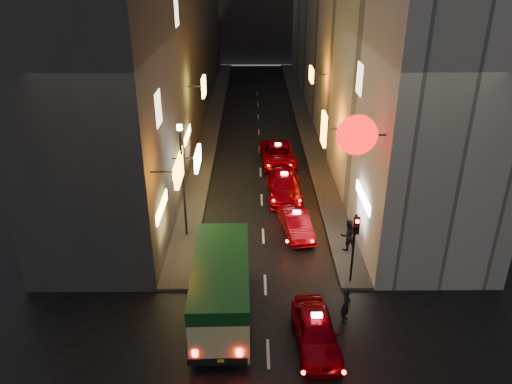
{
  "coord_description": "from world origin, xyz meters",
  "views": [
    {
      "loc": [
        -0.59,
        -10.77,
        13.95
      ],
      "look_at": [
        -0.4,
        13.0,
        2.69
      ],
      "focal_mm": 35.0,
      "sensor_mm": 36.0,
      "label": 1
    }
  ],
  "objects_px": {
    "traffic_light": "(355,235)",
    "minibus": "(221,282)",
    "lamp_post": "(183,174)",
    "taxi_near": "(316,329)",
    "pedestrian_crossing": "(346,303)"
  },
  "relations": [
    {
      "from": "minibus",
      "to": "pedestrian_crossing",
      "type": "xyz_separation_m",
      "value": [
        5.19,
        -0.3,
        -0.85
      ]
    },
    {
      "from": "pedestrian_crossing",
      "to": "traffic_light",
      "type": "height_order",
      "value": "traffic_light"
    },
    {
      "from": "minibus",
      "to": "traffic_light",
      "type": "xyz_separation_m",
      "value": [
        5.89,
        2.23,
        0.93
      ]
    },
    {
      "from": "pedestrian_crossing",
      "to": "traffic_light",
      "type": "distance_m",
      "value": 3.17
    },
    {
      "from": "traffic_light",
      "to": "minibus",
      "type": "bearing_deg",
      "value": -159.25
    },
    {
      "from": "taxi_near",
      "to": "pedestrian_crossing",
      "type": "bearing_deg",
      "value": 45.65
    },
    {
      "from": "minibus",
      "to": "taxi_near",
      "type": "xyz_separation_m",
      "value": [
        3.76,
        -1.75,
        -0.96
      ]
    },
    {
      "from": "lamp_post",
      "to": "taxi_near",
      "type": "bearing_deg",
      "value": -54.47
    },
    {
      "from": "lamp_post",
      "to": "traffic_light",
      "type": "bearing_deg",
      "value": -28.91
    },
    {
      "from": "taxi_near",
      "to": "pedestrian_crossing",
      "type": "distance_m",
      "value": 2.04
    },
    {
      "from": "minibus",
      "to": "taxi_near",
      "type": "distance_m",
      "value": 4.26
    },
    {
      "from": "minibus",
      "to": "pedestrian_crossing",
      "type": "distance_m",
      "value": 5.26
    },
    {
      "from": "pedestrian_crossing",
      "to": "traffic_light",
      "type": "relative_size",
      "value": 0.52
    },
    {
      "from": "taxi_near",
      "to": "lamp_post",
      "type": "xyz_separation_m",
      "value": [
        -6.08,
        8.51,
        2.92
      ]
    },
    {
      "from": "pedestrian_crossing",
      "to": "traffic_light",
      "type": "xyz_separation_m",
      "value": [
        0.7,
        2.52,
        1.78
      ]
    }
  ]
}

